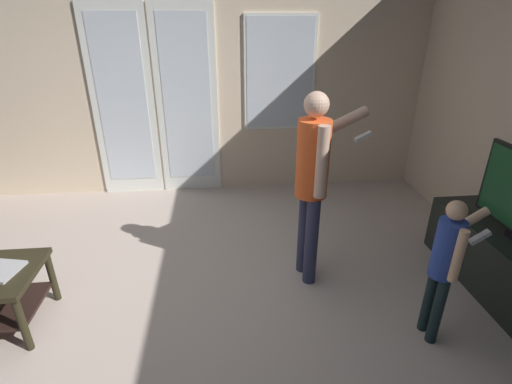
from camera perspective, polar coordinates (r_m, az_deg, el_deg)
ground_plane at (r=3.03m, az=-15.32°, el=-18.38°), size 6.14×4.85×0.02m
wall_back_with_doors at (r=4.65m, az=-12.58°, el=15.96°), size 6.14×0.09×2.76m
person_adult at (r=2.92m, az=8.63°, el=2.70°), size 0.65×0.48×1.55m
person_child at (r=2.72m, az=26.53°, el=-9.06°), size 0.44×0.28×1.04m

